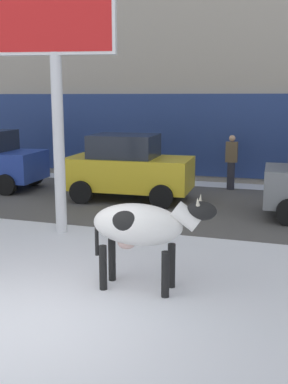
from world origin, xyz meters
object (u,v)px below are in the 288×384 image
(billboard, at_px, (54,26))
(car_yellow_hatchback, at_px, (128,168))
(cow_holstein, at_px, (141,226))
(pedestrian_by_cars, at_px, (231,162))

(billboard, relative_size, car_yellow_hatchback, 1.55)
(cow_holstein, distance_m, pedestrian_by_cars, 8.42)
(car_yellow_hatchback, bearing_deg, pedestrian_by_cars, 42.81)
(cow_holstein, relative_size, billboard, 0.34)
(billboard, xyz_separation_m, car_yellow_hatchback, (0.26, 3.58, -3.39))
(billboard, height_order, car_yellow_hatchback, billboard)
(billboard, bearing_deg, car_yellow_hatchback, 85.87)
(billboard, bearing_deg, pedestrian_by_cars, 64.56)
(cow_holstein, height_order, pedestrian_by_cars, pedestrian_by_cars)
(billboard, relative_size, pedestrian_by_cars, 3.21)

